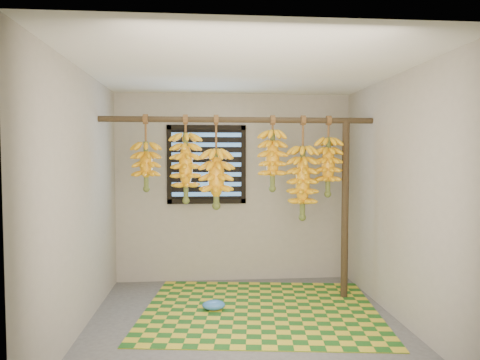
{
  "coord_description": "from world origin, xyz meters",
  "views": [
    {
      "loc": [
        -0.37,
        -3.97,
        1.59
      ],
      "look_at": [
        0.0,
        0.55,
        1.35
      ],
      "focal_mm": 32.0,
      "sensor_mm": 36.0,
      "label": 1
    }
  ],
  "objects": [
    {
      "name": "plastic_bag",
      "position": [
        -0.29,
        0.39,
        0.06
      ],
      "size": [
        0.24,
        0.18,
        0.1
      ],
      "primitive_type": "ellipsoid",
      "rotation": [
        0.0,
        0.0,
        0.01
      ],
      "color": "#3675C9",
      "rests_on": "woven_mat"
    },
    {
      "name": "banana_bunch_d",
      "position": [
        0.37,
        0.7,
        1.56
      ],
      "size": [
        0.3,
        0.3,
        0.83
      ],
      "color": "brown",
      "rests_on": "hanging_pole"
    },
    {
      "name": "woven_mat",
      "position": [
        0.2,
        0.37,
        0.01
      ],
      "size": [
        2.6,
        2.18,
        0.01
      ],
      "primitive_type": "cube",
      "rotation": [
        0.0,
        0.0,
        -0.12
      ],
      "color": "#1F5A1A",
      "rests_on": "floor"
    },
    {
      "name": "hanging_pole",
      "position": [
        0.0,
        0.7,
        2.0
      ],
      "size": [
        3.0,
        0.06,
        0.06
      ],
      "primitive_type": "cylinder",
      "rotation": [
        0.0,
        1.57,
        0.0
      ],
      "color": "#41331F",
      "rests_on": "wall_left"
    },
    {
      "name": "floor",
      "position": [
        0.0,
        0.0,
        -0.01
      ],
      "size": [
        3.0,
        3.0,
        0.01
      ],
      "primitive_type": "cube",
      "color": "#4E4E4E",
      "rests_on": "ground"
    },
    {
      "name": "wall_back",
      "position": [
        0.0,
        1.5,
        1.2
      ],
      "size": [
        3.0,
        0.01,
        2.4
      ],
      "primitive_type": "cube",
      "color": "gray",
      "rests_on": "floor"
    },
    {
      "name": "window",
      "position": [
        -0.35,
        1.48,
        1.5
      ],
      "size": [
        1.0,
        0.04,
        1.0
      ],
      "color": "black",
      "rests_on": "wall_back"
    },
    {
      "name": "wall_left",
      "position": [
        -1.5,
        0.0,
        1.2
      ],
      "size": [
        0.01,
        3.0,
        2.4
      ],
      "primitive_type": "cube",
      "color": "gray",
      "rests_on": "floor"
    },
    {
      "name": "support_post",
      "position": [
        1.2,
        0.7,
        1.0
      ],
      "size": [
        0.08,
        0.08,
        2.0
      ],
      "primitive_type": "cylinder",
      "color": "#41331F",
      "rests_on": "floor"
    },
    {
      "name": "banana_bunch_b",
      "position": [
        -0.58,
        0.7,
        1.48
      ],
      "size": [
        0.33,
        0.33,
        0.95
      ],
      "color": "brown",
      "rests_on": "hanging_pole"
    },
    {
      "name": "banana_bunch_c",
      "position": [
        -0.25,
        0.7,
        1.36
      ],
      "size": [
        0.33,
        0.33,
        1.01
      ],
      "color": "brown",
      "rests_on": "hanging_pole"
    },
    {
      "name": "banana_bunch_a",
      "position": [
        -1.0,
        0.7,
        1.5
      ],
      "size": [
        0.3,
        0.3,
        0.82
      ],
      "color": "brown",
      "rests_on": "hanging_pole"
    },
    {
      "name": "banana_bunch_f",
      "position": [
        1.0,
        0.7,
        1.49
      ],
      "size": [
        0.3,
        0.3,
        0.89
      ],
      "color": "brown",
      "rests_on": "hanging_pole"
    },
    {
      "name": "ceiling",
      "position": [
        0.0,
        0.0,
        2.4
      ],
      "size": [
        3.0,
        3.0,
        0.01
      ],
      "primitive_type": "cube",
      "color": "silver",
      "rests_on": "wall_back"
    },
    {
      "name": "banana_bunch_e",
      "position": [
        0.71,
        0.7,
        1.31
      ],
      "size": [
        0.34,
        0.34,
        1.15
      ],
      "color": "brown",
      "rests_on": "hanging_pole"
    },
    {
      "name": "wall_right",
      "position": [
        1.5,
        0.0,
        1.2
      ],
      "size": [
        0.01,
        3.0,
        2.4
      ],
      "primitive_type": "cube",
      "color": "gray",
      "rests_on": "floor"
    }
  ]
}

